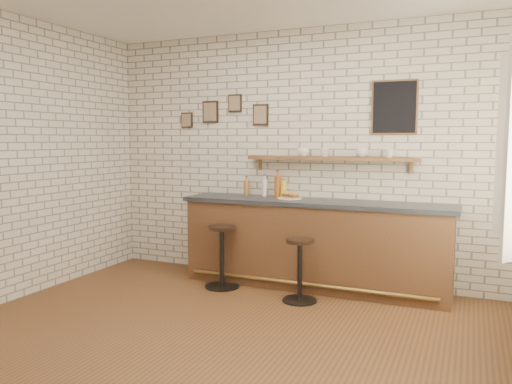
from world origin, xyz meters
TOP-DOWN VIEW (x-y plane):
  - ground at (0.00, 0.00)m, footprint 5.00×5.00m
  - bar_counter at (0.28, 1.70)m, footprint 3.10×0.65m
  - sandwich_plate at (-0.03, 1.72)m, footprint 0.28×0.28m
  - ciabatta_sandwich at (-0.02, 1.72)m, footprint 0.23×0.16m
  - potato_chips at (-0.04, 1.72)m, footprint 0.27×0.17m
  - bitters_bottle_brown at (-0.65, 1.88)m, footprint 0.07×0.07m
  - bitters_bottle_white at (-0.41, 1.88)m, footprint 0.07×0.07m
  - bitters_bottle_amber at (-0.24, 1.88)m, footprint 0.08×0.08m
  - condiment_bottle_yellow at (-0.16, 1.88)m, footprint 0.07×0.07m
  - bar_stool_left at (-0.69, 1.28)m, footprint 0.40×0.40m
  - bar_stool_right at (0.30, 1.15)m, footprint 0.38×0.38m
  - wall_shelf at (0.40, 1.90)m, footprint 2.00×0.18m
  - shelf_cup_a at (0.08, 1.90)m, footprint 0.18×0.18m
  - shelf_cup_b at (0.34, 1.90)m, footprint 0.15×0.15m
  - shelf_cup_c at (0.78, 1.90)m, footprint 0.16×0.16m
  - shelf_cup_d at (1.07, 1.90)m, footprint 0.11×0.11m
  - back_wall_decor at (0.23, 1.98)m, footprint 2.96×0.02m

SIDE VIEW (x-z plane):
  - ground at x=0.00m, z-range 0.00..0.00m
  - bar_stool_right at x=0.30m, z-range 0.02..0.69m
  - bar_stool_left at x=-0.69m, z-range 0.03..0.74m
  - bar_counter at x=0.28m, z-range 0.00..1.01m
  - sandwich_plate at x=-0.03m, z-range 1.01..1.02m
  - potato_chips at x=-0.04m, z-range 1.02..1.02m
  - ciabatta_sandwich at x=-0.02m, z-range 1.02..1.09m
  - condiment_bottle_yellow at x=-0.16m, z-range 0.99..1.21m
  - bitters_bottle_brown at x=-0.65m, z-range 0.99..1.22m
  - bitters_bottle_white at x=-0.41m, z-range 0.99..1.25m
  - bitters_bottle_amber at x=-0.24m, z-range 0.98..1.30m
  - wall_shelf at x=0.40m, z-range 1.39..1.57m
  - shelf_cup_d at x=1.07m, z-range 1.50..1.59m
  - shelf_cup_b at x=0.34m, z-range 1.50..1.60m
  - shelf_cup_a at x=0.08m, z-range 1.50..1.60m
  - shelf_cup_c at x=0.78m, z-range 1.50..1.60m
  - back_wall_decor at x=0.23m, z-range 1.77..2.33m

